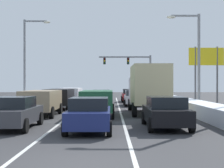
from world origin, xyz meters
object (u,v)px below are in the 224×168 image
at_px(suv_black_left_lane_third, 60,97).
at_px(roadside_sign_right, 207,63).
at_px(sedan_maroon_center_lane_third, 100,100).
at_px(suv_white_left_lane_fourth, 71,94).
at_px(sedan_red_right_lane_fourth, 131,95).
at_px(suv_green_center_lane_second, 98,101).
at_px(sedan_silver_right_lane_third, 135,98).
at_px(suv_tan_left_lane_second, 42,100).
at_px(sedan_charcoal_left_lane_nearest, 15,112).
at_px(street_lamp_right_near, 223,33).
at_px(sedan_navy_center_lane_nearest, 90,114).
at_px(sedan_gray_center_lane_fourth, 102,97).
at_px(sedan_black_right_lane_nearest, 167,112).
at_px(street_lamp_right_mid, 195,52).
at_px(box_truck_right_lane_second, 149,87).
at_px(street_lamp_left_mid, 29,54).
at_px(traffic_light_gantry, 135,67).

distance_m(suv_black_left_lane_third, roadside_sign_right, 13.62).
relative_size(sedan_maroon_center_lane_third, suv_white_left_lane_fourth, 0.92).
bearing_deg(suv_white_left_lane_fourth, sedan_red_right_lane_fourth, 35.59).
bearing_deg(suv_green_center_lane_second, suv_black_left_lane_third, 117.82).
distance_m(sedan_silver_right_lane_third, suv_tan_left_lane_second, 12.51).
height_order(sedan_charcoal_left_lane_nearest, suv_white_left_lane_fourth, suv_white_left_lane_fourth).
height_order(sedan_silver_right_lane_third, sedan_red_right_lane_fourth, same).
xyz_separation_m(suv_tan_left_lane_second, street_lamp_right_near, (10.74, -3.41, 3.93)).
height_order(sedan_navy_center_lane_nearest, roadside_sign_right, roadside_sign_right).
xyz_separation_m(sedan_navy_center_lane_nearest, suv_black_left_lane_third, (-3.37, 13.15, 0.25)).
xyz_separation_m(sedan_maroon_center_lane_third, sedan_gray_center_lane_fourth, (-0.01, 5.83, 0.00)).
bearing_deg(sedan_silver_right_lane_third, sedan_black_right_lane_nearest, -88.56).
height_order(sedan_silver_right_lane_third, street_lamp_right_mid, street_lamp_right_mid).
distance_m(sedan_silver_right_lane_third, sedan_maroon_center_lane_third, 5.49).
distance_m(sedan_silver_right_lane_third, sedan_charcoal_left_lane_nearest, 18.11).
distance_m(box_truck_right_lane_second, suv_green_center_lane_second, 4.25).
relative_size(suv_green_center_lane_second, suv_white_left_lane_fourth, 1.00).
xyz_separation_m(street_lamp_left_mid, roadside_sign_right, (16.88, -2.51, -1.01)).
height_order(box_truck_right_lane_second, sedan_red_right_lane_fourth, box_truck_right_lane_second).
bearing_deg(sedan_gray_center_lane_fourth, sedan_maroon_center_lane_third, -89.95).
xyz_separation_m(sedan_navy_center_lane_nearest, street_lamp_right_near, (7.12, 3.75, 4.18)).
height_order(suv_green_center_lane_second, sedan_maroon_center_lane_third, suv_green_center_lane_second).
relative_size(street_lamp_right_near, street_lamp_left_mid, 0.98).
relative_size(sedan_silver_right_lane_third, sedan_gray_center_lane_fourth, 1.00).
height_order(sedan_black_right_lane_nearest, sedan_maroon_center_lane_third, same).
xyz_separation_m(street_lamp_right_mid, roadside_sign_right, (2.12, 4.16, -0.59)).
relative_size(sedan_navy_center_lane_nearest, street_lamp_left_mid, 0.53).
relative_size(box_truck_right_lane_second, sedan_silver_right_lane_third, 1.60).
bearing_deg(street_lamp_right_near, traffic_light_gantry, 95.56).
height_order(box_truck_right_lane_second, sedan_silver_right_lane_third, box_truck_right_lane_second).
bearing_deg(sedan_navy_center_lane_nearest, sedan_charcoal_left_lane_nearest, 166.30).
relative_size(sedan_navy_center_lane_nearest, suv_white_left_lane_fourth, 0.92).
relative_size(suv_white_left_lane_fourth, street_lamp_right_near, 0.59).
relative_size(sedan_charcoal_left_lane_nearest, street_lamp_left_mid, 0.53).
relative_size(sedan_black_right_lane_nearest, street_lamp_right_near, 0.54).
height_order(sedan_black_right_lane_nearest, sedan_silver_right_lane_third, same).
bearing_deg(suv_black_left_lane_third, street_lamp_left_mid, 126.26).
distance_m(sedan_gray_center_lane_fourth, street_lamp_left_mid, 8.39).
relative_size(traffic_light_gantry, street_lamp_right_near, 0.91).
bearing_deg(suv_green_center_lane_second, sedan_charcoal_left_lane_nearest, -122.45).
xyz_separation_m(suv_green_center_lane_second, sedan_maroon_center_lane_third, (-0.12, 6.59, -0.25)).
bearing_deg(suv_white_left_lane_fourth, street_lamp_right_near, -57.21).
distance_m(sedan_charcoal_left_lane_nearest, suv_white_left_lane_fourth, 18.99).
relative_size(sedan_black_right_lane_nearest, suv_black_left_lane_third, 0.92).
height_order(street_lamp_right_mid, roadside_sign_right, street_lamp_right_mid).
relative_size(sedan_gray_center_lane_fourth, street_lamp_right_near, 0.54).
bearing_deg(sedan_charcoal_left_lane_nearest, suv_green_center_lane_second, 57.55).
bearing_deg(traffic_light_gantry, sedan_gray_center_lane_fourth, -106.02).
distance_m(sedan_navy_center_lane_nearest, street_lamp_right_near, 9.07).
height_order(sedan_navy_center_lane_nearest, sedan_charcoal_left_lane_nearest, same).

